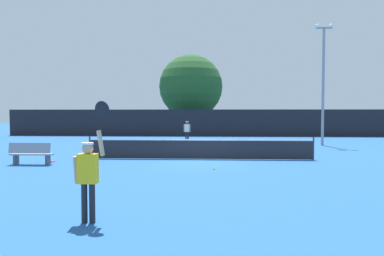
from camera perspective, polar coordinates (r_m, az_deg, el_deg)
name	(u,v)px	position (r m, az deg, el deg)	size (l,w,h in m)	color
ground_plane	(200,159)	(16.88, 1.25, -5.09)	(120.00, 120.00, 0.00)	#235693
tennis_net	(200,149)	(16.82, 1.25, -3.36)	(10.78, 0.08, 1.07)	#232328
perimeter_fence	(205,123)	(33.56, 2.18, 0.84)	(38.51, 0.12, 2.55)	black
player_serving	(89,170)	(7.39, -16.42, -6.52)	(0.67, 0.39, 2.46)	yellow
player_receiving	(187,130)	(26.64, -0.81, -0.25)	(0.57, 0.23, 1.58)	white
tennis_ball	(214,169)	(13.86, 3.64, -6.61)	(0.07, 0.07, 0.07)	#CCE033
spare_racket	(52,161)	(17.23, -21.83, -5.05)	(0.28, 0.52, 0.04)	black
courtside_bench	(31,154)	(16.52, -24.64, -3.80)	(1.80, 0.44, 0.95)	gray
light_pole	(323,77)	(25.64, 20.52, 7.80)	(1.18, 0.28, 8.22)	gray
large_tree	(191,87)	(39.37, -0.20, 6.71)	(7.05, 7.05, 8.68)	brown
parked_car_near	(225,126)	(39.74, 5.36, 0.36)	(2.33, 4.38, 1.69)	#B7B7BC
parked_car_mid	(266,125)	(42.04, 11.92, 0.43)	(2.03, 4.26, 1.69)	#B7B7BC
parked_car_far	(289,125)	(43.48, 15.40, 0.46)	(2.47, 4.42, 1.69)	red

